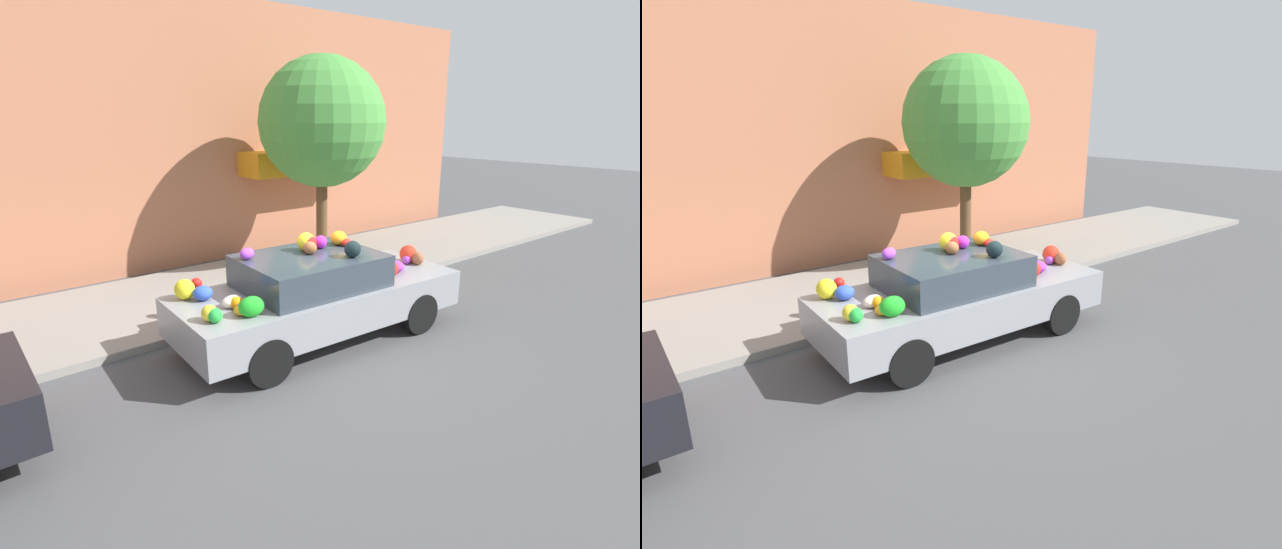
# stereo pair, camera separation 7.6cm
# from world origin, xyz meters

# --- Properties ---
(ground_plane) EXTENTS (60.00, 60.00, 0.00)m
(ground_plane) POSITION_xyz_m (0.00, 0.00, 0.00)
(ground_plane) COLOR #4C4C4F
(sidewalk_curb) EXTENTS (24.00, 3.20, 0.12)m
(sidewalk_curb) POSITION_xyz_m (0.00, 2.70, 0.06)
(sidewalk_curb) COLOR gray
(sidewalk_curb) RESTS_ON ground
(building_facade) EXTENTS (18.00, 1.20, 5.66)m
(building_facade) POSITION_xyz_m (0.14, 4.92, 2.80)
(building_facade) COLOR #B26B4C
(building_facade) RESTS_ON ground
(street_tree) EXTENTS (2.61, 2.61, 4.29)m
(street_tree) POSITION_xyz_m (2.29, 2.69, 3.10)
(street_tree) COLOR brown
(street_tree) RESTS_ON sidewalk_curb
(fire_hydrant) EXTENTS (0.20, 0.20, 0.70)m
(fire_hydrant) POSITION_xyz_m (-1.25, 1.47, 0.47)
(fire_hydrant) COLOR red
(fire_hydrant) RESTS_ON sidewalk_curb
(art_car) EXTENTS (4.44, 1.88, 1.61)m
(art_car) POSITION_xyz_m (-0.03, -0.07, 0.72)
(art_car) COLOR gray
(art_car) RESTS_ON ground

